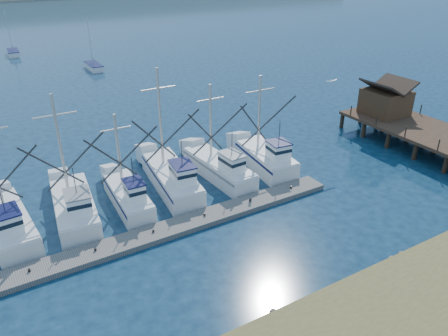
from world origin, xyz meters
The scene contains 7 objects.
ground centered at (0.00, 0.00, 0.00)m, with size 500.00×500.00×0.00m, color #0B2034.
floating_dock centered at (-7.37, 6.14, 0.20)m, with size 29.33×1.96×0.39m, color #69645D.
timber_pier centered at (21.50, 8.46, 2.57)m, with size 7.00×20.00×8.00m.
trawler_fleet centered at (-6.90, 11.10, 0.97)m, with size 28.55×9.24×9.70m.
sailboat_near centered at (2.04, 55.21, 0.50)m, with size 1.85×5.44×8.10m.
sailboat_far centered at (-8.03, 73.57, 0.50)m, with size 2.11×5.34×8.10m.
flying_gull centered at (12.39, 10.96, 7.08)m, with size 1.22×0.22×0.22m.
Camera 1 is at (-15.70, -17.70, 17.71)m, focal length 35.00 mm.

